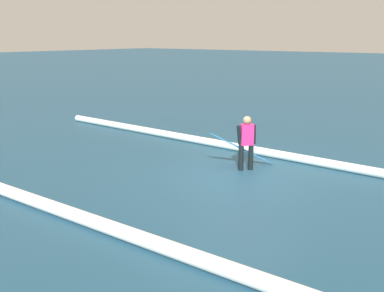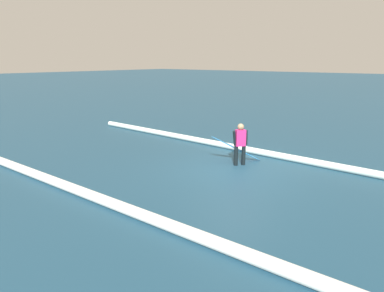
% 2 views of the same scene
% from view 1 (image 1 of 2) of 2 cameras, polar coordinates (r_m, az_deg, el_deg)
% --- Properties ---
extents(ground_plane, '(184.09, 184.09, 0.00)m').
position_cam_1_polar(ground_plane, '(11.88, 5.72, -3.71)').
color(ground_plane, navy).
extents(surfer, '(0.37, 0.49, 1.47)m').
position_cam_1_polar(surfer, '(12.19, 6.84, 0.72)').
color(surfer, black).
rests_on(surfer, ground_plane).
extents(surfboard, '(1.38, 1.68, 1.05)m').
position_cam_1_polar(surfboard, '(12.59, 6.23, -0.33)').
color(surfboard, '#268CE5').
rests_on(surfboard, ground_plane).
extents(wave_crest_foreground, '(15.07, 0.56, 0.25)m').
position_cam_1_polar(wave_crest_foreground, '(14.73, 3.57, 0.24)').
color(wave_crest_foreground, white).
rests_on(wave_crest_foreground, ground_plane).
extents(wave_crest_midground, '(20.36, 0.81, 0.27)m').
position_cam_1_polar(wave_crest_midground, '(10.78, -21.21, -5.67)').
color(wave_crest_midground, white).
rests_on(wave_crest_midground, ground_plane).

